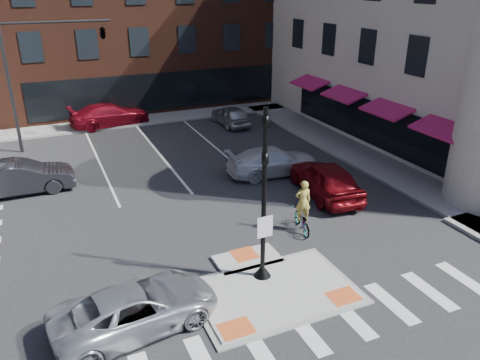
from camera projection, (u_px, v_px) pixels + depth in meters
name	position (u px, v px, depth m)	size (l,w,h in m)	color
ground	(267.00, 285.00, 15.95)	(120.00, 120.00, 0.00)	#28282B
refuge_island	(271.00, 288.00, 15.71)	(5.40, 4.65, 0.13)	gray
sidewalk_e	(352.00, 150.00, 28.34)	(3.00, 24.00, 0.15)	gray
sidewalk_n	(172.00, 116.00, 35.54)	(26.00, 3.00, 0.15)	gray
building_n	(135.00, 2.00, 40.91)	(24.40, 18.40, 15.50)	#4A2317
building_far_left	(43.00, 22.00, 56.25)	(10.00, 12.00, 10.00)	slate
building_far_right	(146.00, 9.00, 62.36)	(12.00, 12.00, 12.00)	brown
signal_pole	(264.00, 219.00, 15.35)	(0.60, 0.60, 5.98)	black
mast_arm_signal	(78.00, 43.00, 27.36)	(6.10, 2.24, 8.00)	black
silver_suv	(136.00, 308.00, 13.75)	(2.28, 4.95, 1.37)	silver
red_sedan	(326.00, 179.00, 22.30)	(2.00, 4.96, 1.69)	maroon
white_pickup	(273.00, 161.00, 24.83)	(2.03, 4.98, 1.45)	silver
bg_car_dark	(20.00, 177.00, 22.54)	(1.72, 4.92, 1.62)	#26262B
bg_car_silver	(231.00, 115.00, 33.31)	(1.66, 4.13, 1.41)	#B2B4B9
bg_car_red	(110.00, 115.00, 33.11)	(2.26, 5.55, 1.61)	maroon
cyclist	(302.00, 214.00, 19.12)	(1.00, 1.88, 2.24)	#3F3F44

